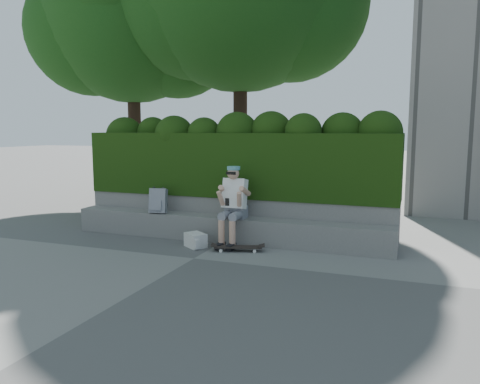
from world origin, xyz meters
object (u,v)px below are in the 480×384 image
at_px(person, 233,202).
at_px(backpack_plaid, 158,201).
at_px(backpack_ground, 196,240).
at_px(skateboard, 238,247).

distance_m(person, backpack_plaid, 1.56).
xyz_separation_m(person, backpack_ground, (-0.54, -0.41, -0.63)).
height_order(person, skateboard, person).
height_order(skateboard, backpack_ground, backpack_ground).
relative_size(person, skateboard, 1.69).
height_order(person, backpack_ground, person).
relative_size(person, backpack_ground, 3.69).
bearing_deg(backpack_plaid, backpack_ground, -38.84).
distance_m(skateboard, backpack_plaid, 1.96).
relative_size(backpack_plaid, backpack_ground, 1.23).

